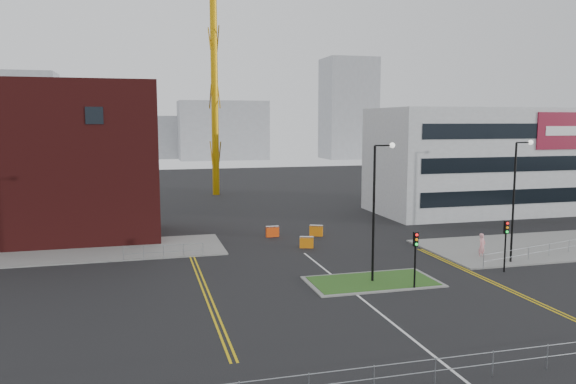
# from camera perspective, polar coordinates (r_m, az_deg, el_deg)

# --- Properties ---
(ground) EXTENTS (200.00, 200.00, 0.00)m
(ground) POSITION_cam_1_polar(r_m,az_deg,el_deg) (30.14, 11.18, -13.42)
(ground) COLOR black
(ground) RESTS_ON ground
(pavement_left) EXTENTS (28.00, 8.00, 0.12)m
(pavement_left) POSITION_cam_1_polar(r_m,az_deg,el_deg) (48.98, -23.32, -5.75)
(pavement_left) COLOR slate
(pavement_left) RESTS_ON ground
(pavement_right) EXTENTS (24.00, 10.00, 0.12)m
(pavement_right) POSITION_cam_1_polar(r_m,az_deg,el_deg) (53.38, 26.04, -4.86)
(pavement_right) COLOR slate
(pavement_right) RESTS_ON ground
(island_kerb) EXTENTS (8.60, 4.60, 0.08)m
(island_kerb) POSITION_cam_1_polar(r_m,az_deg,el_deg) (37.82, 8.57, -9.00)
(island_kerb) COLOR slate
(island_kerb) RESTS_ON ground
(grass_island) EXTENTS (8.00, 4.00, 0.12)m
(grass_island) POSITION_cam_1_polar(r_m,az_deg,el_deg) (37.82, 8.57, -8.97)
(grass_island) COLOR #22501A
(grass_island) RESTS_ON ground
(brick_building) EXTENTS (24.20, 10.07, 14.24)m
(brick_building) POSITION_cam_1_polar(r_m,az_deg,el_deg) (54.39, -25.87, 2.59)
(brick_building) COLOR #4F1413
(brick_building) RESTS_ON ground
(office_block) EXTENTS (25.00, 12.20, 12.00)m
(office_block) POSITION_cam_1_polar(r_m,az_deg,el_deg) (69.20, 19.09, 3.05)
(office_block) COLOR #B1B4B6
(office_block) RESTS_ON ground
(streetlamp_island) EXTENTS (1.46, 0.36, 9.18)m
(streetlamp_island) POSITION_cam_1_polar(r_m,az_deg,el_deg) (36.78, 9.03, -0.90)
(streetlamp_island) COLOR black
(streetlamp_island) RESTS_ON ground
(streetlamp_right_near) EXTENTS (1.46, 0.36, 9.18)m
(streetlamp_right_near) POSITION_cam_1_polar(r_m,az_deg,el_deg) (44.60, 22.21, 0.06)
(streetlamp_right_near) COLOR black
(streetlamp_right_near) RESTS_ON ground
(traffic_light_island) EXTENTS (0.28, 0.33, 3.65)m
(traffic_light_island) POSITION_cam_1_polar(r_m,az_deg,el_deg) (36.27, 12.83, -5.68)
(traffic_light_island) COLOR black
(traffic_light_island) RESTS_ON ground
(traffic_light_right) EXTENTS (0.28, 0.33, 3.65)m
(traffic_light_right) POSITION_cam_1_polar(r_m,az_deg,el_deg) (42.12, 21.26, -4.21)
(traffic_light_right) COLOR black
(traffic_light_right) RESTS_ON ground
(railing_front) EXTENTS (24.05, 0.05, 1.10)m
(railing_front) POSITION_cam_1_polar(r_m,az_deg,el_deg) (25.01, 17.51, -16.12)
(railing_front) COLOR gray
(railing_front) RESTS_ON ground
(railing_left) EXTENTS (6.05, 0.05, 1.10)m
(railing_left) POSITION_cam_1_polar(r_m,az_deg,el_deg) (44.39, -12.51, -5.72)
(railing_left) COLOR gray
(railing_left) RESTS_ON ground
(railing_right) EXTENTS (19.05, 5.05, 1.10)m
(railing_right) POSITION_cam_1_polar(r_m,az_deg,el_deg) (50.43, 26.65, -4.73)
(railing_right) COLOR gray
(railing_right) RESTS_ON ground
(centre_line) EXTENTS (0.15, 30.00, 0.01)m
(centre_line) POSITION_cam_1_polar(r_m,az_deg,el_deg) (31.84, 9.57, -12.23)
(centre_line) COLOR silver
(centre_line) RESTS_ON ground
(yellow_left_a) EXTENTS (0.12, 24.00, 0.01)m
(yellow_left_a) POSITION_cam_1_polar(r_m,az_deg,el_deg) (36.99, -8.80, -9.44)
(yellow_left_a) COLOR gold
(yellow_left_a) RESTS_ON ground
(yellow_left_b) EXTENTS (0.12, 24.00, 0.01)m
(yellow_left_b) POSITION_cam_1_polar(r_m,az_deg,el_deg) (37.02, -8.33, -9.41)
(yellow_left_b) COLOR gold
(yellow_left_b) RESTS_ON ground
(yellow_right_a) EXTENTS (0.12, 20.00, 0.01)m
(yellow_right_a) POSITION_cam_1_polar(r_m,az_deg,el_deg) (39.72, 19.84, -8.62)
(yellow_right_a) COLOR gold
(yellow_right_a) RESTS_ON ground
(yellow_right_b) EXTENTS (0.12, 20.00, 0.01)m
(yellow_right_b) POSITION_cam_1_polar(r_m,az_deg,el_deg) (39.88, 20.20, -8.57)
(yellow_right_b) COLOR gold
(yellow_right_b) RESTS_ON ground
(skyline_a) EXTENTS (18.00, 12.00, 22.00)m
(skyline_a) POSITION_cam_1_polar(r_m,az_deg,el_deg) (147.83, -25.76, 6.68)
(skyline_a) COLOR gray
(skyline_a) RESTS_ON ground
(skyline_b) EXTENTS (24.00, 12.00, 16.00)m
(skyline_b) POSITION_cam_1_polar(r_m,az_deg,el_deg) (156.92, -6.65, 6.24)
(skyline_b) COLOR gray
(skyline_b) RESTS_ON ground
(skyline_c) EXTENTS (14.00, 12.00, 28.00)m
(skyline_c) POSITION_cam_1_polar(r_m,az_deg,el_deg) (160.97, 6.15, 8.41)
(skyline_c) COLOR gray
(skyline_c) RESTS_ON ground
(skyline_d) EXTENTS (30.00, 12.00, 12.00)m
(skyline_d) POSITION_cam_1_polar(r_m,az_deg,el_deg) (165.39, -13.35, 5.45)
(skyline_d) COLOR gray
(skyline_d) RESTS_ON ground
(pedestrian) EXTENTS (0.83, 0.71, 1.93)m
(pedestrian) POSITION_cam_1_polar(r_m,az_deg,el_deg) (46.13, 19.11, -5.18)
(pedestrian) COLOR pink
(pedestrian) RESTS_ON ground
(barrier_left) EXTENTS (1.19, 0.40, 1.00)m
(barrier_left) POSITION_cam_1_polar(r_m,az_deg,el_deg) (51.55, -1.60, -3.98)
(barrier_left) COLOR #F5480D
(barrier_left) RESTS_ON ground
(barrier_mid) EXTENTS (1.27, 0.87, 1.02)m
(barrier_mid) POSITION_cam_1_polar(r_m,az_deg,el_deg) (51.96, 2.88, -3.89)
(barrier_mid) COLOR orange
(barrier_mid) RESTS_ON ground
(barrier_right) EXTENTS (1.21, 0.75, 0.97)m
(barrier_right) POSITION_cam_1_polar(r_m,az_deg,el_deg) (47.14, 1.90, -5.07)
(barrier_right) COLOR orange
(barrier_right) RESTS_ON ground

